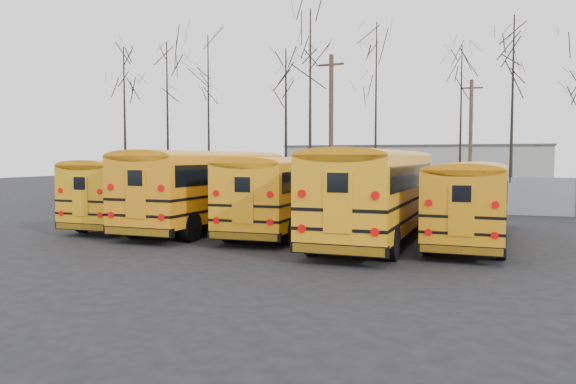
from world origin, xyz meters
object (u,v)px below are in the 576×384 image
(bus_b, at_px, (212,182))
(bus_d, at_px, (378,186))
(bus_a, at_px, (154,186))
(bus_c, at_px, (290,187))
(utility_pole_left, at_px, (331,128))
(bus_e, at_px, (471,195))
(utility_pole_right, at_px, (471,139))

(bus_b, relative_size, bus_d, 1.00)
(bus_a, relative_size, bus_c, 0.97)
(bus_c, bearing_deg, utility_pole_left, 97.29)
(bus_b, bearing_deg, bus_d, -8.58)
(bus_a, relative_size, bus_e, 1.02)
(bus_a, xyz_separation_m, bus_d, (10.47, -1.90, 0.24))
(bus_c, height_order, bus_e, bus_c)
(bus_a, height_order, bus_e, bus_a)
(bus_a, xyz_separation_m, bus_b, (3.08, -0.35, 0.23))
(bus_a, xyz_separation_m, utility_pole_right, (13.63, 18.01, 2.51))
(bus_e, height_order, utility_pole_right, utility_pole_right)
(bus_c, bearing_deg, utility_pole_right, 69.58)
(utility_pole_left, relative_size, utility_pole_right, 1.17)
(bus_d, bearing_deg, bus_c, 161.78)
(bus_c, distance_m, bus_d, 4.12)
(bus_a, height_order, bus_c, bus_c)
(bus_c, bearing_deg, bus_b, 179.24)
(bus_a, bearing_deg, bus_e, -2.00)
(bus_d, distance_m, utility_pole_left, 16.90)
(bus_b, bearing_deg, bus_e, -1.50)
(utility_pole_right, bearing_deg, bus_b, -120.45)
(bus_b, relative_size, utility_pole_right, 1.47)
(bus_e, bearing_deg, bus_c, 176.82)
(bus_a, distance_m, bus_e, 13.76)
(bus_b, distance_m, utility_pole_left, 14.56)
(bus_a, relative_size, bus_d, 0.88)
(bus_a, relative_size, utility_pole_left, 1.11)
(utility_pole_left, bearing_deg, bus_a, -101.63)
(bus_c, bearing_deg, bus_a, 176.80)
(utility_pole_right, bearing_deg, bus_d, -99.59)
(bus_b, distance_m, bus_e, 10.67)
(bus_d, relative_size, bus_e, 1.16)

